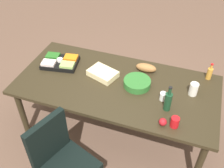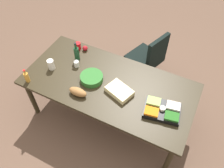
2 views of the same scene
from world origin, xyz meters
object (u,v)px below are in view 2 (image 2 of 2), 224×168
Objects in this scene: office_chair at (146,63)px; veggie_tray at (162,110)px; conference_table at (109,86)px; apple_red at (85,48)px; red_solo_cup at (78,46)px; bread_loaf at (78,92)px; wine_bottle at (77,53)px; salad_bowl at (92,78)px; dressing_bottle at (27,77)px; sheet_cake at (119,91)px; mayo_jar at (51,65)px; paper_cup at (76,64)px.

office_chair is 1.28m from veggie_tray.
apple_red is at bearing 145.38° from conference_table.
conference_table is 2.32× the size of office_chair.
red_solo_cup reaches higher than veggie_tray.
bread_loaf is (-0.25, -0.33, 0.12)m from conference_table.
office_chair is 1.21m from wine_bottle.
conference_table is at bearing 171.46° from veggie_tray.
salad_bowl is 1.45× the size of dressing_bottle.
sheet_cake is at bearing 29.47° from bread_loaf.
office_chair is 1.88m from dressing_bottle.
apple_red is (-0.35, 0.75, -0.01)m from bread_loaf.
salad_bowl is at bearing 28.10° from dressing_bottle.
red_solo_cup is at bearing 150.77° from conference_table.
dressing_bottle is at bearing -151.90° from salad_bowl.
dressing_bottle is at bearing -112.91° from mayo_jar.
sheet_cake is (0.45, 0.25, -0.02)m from bread_loaf.
paper_cup is 0.34m from apple_red.
wine_bottle is (-1.36, 0.31, 0.08)m from veggie_tray.
bread_loaf is 0.61m from mayo_jar.
sheet_cake reaches higher than conference_table.
office_chair is 1.44m from bread_loaf.
veggie_tray is (1.30, -0.19, -0.01)m from paper_cup.
apple_red is at bearing -145.79° from office_chair.
wine_bottle is (-0.35, 0.53, 0.06)m from bread_loaf.
mayo_jar is 0.36m from dressing_bottle.
office_chair reaches higher than red_solo_cup.
office_chair is 4.04× the size of bread_loaf.
wine_bottle reaches higher than paper_cup.
dressing_bottle is 0.73m from wine_bottle.
paper_cup is at bearing 33.46° from mayo_jar.
red_solo_cup is (-0.45, 0.73, 0.01)m from bread_loaf.
red_solo_cup is (-0.48, 0.44, 0.02)m from salad_bowl.
bread_loaf is 1.04m from veggie_tray.
sheet_cake is (0.73, -0.16, -0.01)m from paper_cup.
paper_cup is 0.15m from wine_bottle.
apple_red is (-0.80, 0.50, 0.00)m from sheet_cake.
wine_bottle is (0.22, 0.31, 0.04)m from mayo_jar.
mayo_jar is at bearing -112.57° from apple_red.
sheet_cake is (-0.01, -1.04, 0.42)m from office_chair.
mayo_jar is at bearing -102.44° from red_solo_cup.
salad_bowl is at bearing -33.28° from wine_bottle.
mayo_jar is 0.70× the size of dressing_bottle.
salad_bowl is (-0.42, 0.03, 0.00)m from sheet_cake.
red_solo_cup is 0.24× the size of veggie_tray.
sheet_cake is (1.01, 0.03, -0.04)m from mayo_jar.
dressing_bottle is at bearing -119.28° from wine_bottle.
bread_loaf is 0.83m from apple_red.
salad_bowl is at bearing -112.87° from office_chair.
mayo_jar is (-0.57, 0.22, 0.02)m from bread_loaf.
paper_cup is at bearing 171.60° from veggie_tray.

